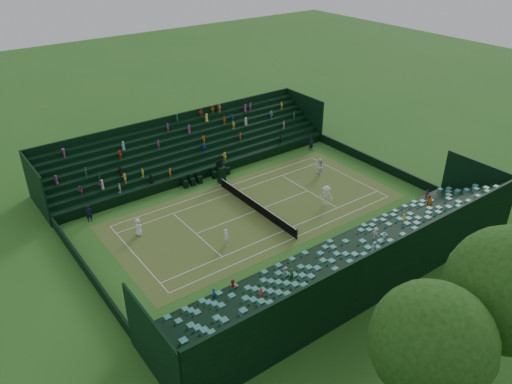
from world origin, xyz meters
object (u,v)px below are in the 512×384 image
at_px(tennis_net, 256,206).
at_px(player_near_east, 226,237).
at_px(player_far_west, 320,167).
at_px(umpire_chair, 221,173).
at_px(player_near_west, 138,227).
at_px(player_far_east, 326,196).

bearing_deg(tennis_net, player_near_east, -60.61).
distance_m(tennis_net, player_far_west, 9.83).
distance_m(umpire_chair, player_near_east, 11.10).
distance_m(player_near_west, player_far_east, 17.27).
xyz_separation_m(tennis_net, player_near_east, (2.93, -5.20, 0.26)).
relative_size(tennis_net, umpire_chair, 4.43).
xyz_separation_m(umpire_chair, player_near_west, (3.84, -10.88, -0.33)).
xyz_separation_m(tennis_net, player_far_west, (-1.90, 9.64, 0.41)).
height_order(player_near_east, player_far_east, player_far_east).
xyz_separation_m(player_far_west, player_far_east, (4.92, -3.73, 0.08)).
bearing_deg(player_near_west, player_near_east, -150.32).
distance_m(tennis_net, player_far_east, 6.66).
distance_m(player_near_west, player_near_east, 7.67).
height_order(umpire_chair, player_far_west, umpire_chair).
bearing_deg(player_near_east, player_near_west, 46.77).
bearing_deg(umpire_chair, player_near_east, -30.97).
bearing_deg(player_far_west, player_far_east, -19.25).
xyz_separation_m(player_near_west, player_far_west, (0.85, 20.01, 0.13)).
height_order(player_near_east, player_far_west, player_far_west).
relative_size(umpire_chair, player_far_east, 1.30).
relative_size(player_near_east, player_far_east, 0.78).
bearing_deg(umpire_chair, tennis_net, -4.43).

